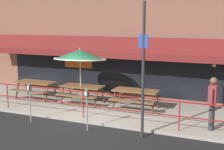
# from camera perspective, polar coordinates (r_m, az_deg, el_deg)

# --- Properties ---
(ground_plane) EXTENTS (120.00, 120.00, 0.00)m
(ground_plane) POSITION_cam_1_polar(r_m,az_deg,el_deg) (11.22, -5.99, -8.67)
(ground_plane) COLOR black
(patio_deck) EXTENTS (15.00, 4.00, 0.10)m
(patio_deck) POSITION_cam_1_polar(r_m,az_deg,el_deg) (12.90, -1.64, -5.90)
(patio_deck) COLOR #9E998E
(patio_deck) RESTS_ON ground
(restaurant_building) EXTENTS (15.00, 1.60, 8.53)m
(restaurant_building) POSITION_cam_1_polar(r_m,az_deg,el_deg) (14.49, 2.08, 12.53)
(restaurant_building) COLOR brown
(restaurant_building) RESTS_ON ground
(patio_railing) EXTENTS (13.84, 0.04, 0.97)m
(patio_railing) POSITION_cam_1_polar(r_m,az_deg,el_deg) (11.24, -5.31, -4.37)
(patio_railing) COLOR maroon
(patio_railing) RESTS_ON patio_deck
(picnic_table_left) EXTENTS (1.80, 1.42, 0.76)m
(picnic_table_left) POSITION_cam_1_polar(r_m,az_deg,el_deg) (14.46, -13.74, -1.79)
(picnic_table_left) COLOR brown
(picnic_table_left) RESTS_ON patio_deck
(picnic_table_centre) EXTENTS (1.80, 1.42, 0.76)m
(picnic_table_centre) POSITION_cam_1_polar(r_m,az_deg,el_deg) (13.24, -5.45, -2.61)
(picnic_table_centre) COLOR brown
(picnic_table_centre) RESTS_ON patio_deck
(picnic_table_right) EXTENTS (1.80, 1.42, 0.76)m
(picnic_table_right) POSITION_cam_1_polar(r_m,az_deg,el_deg) (12.40, 4.38, -3.45)
(picnic_table_right) COLOR brown
(picnic_table_right) RESTS_ON patio_deck
(patio_umbrella_centre) EXTENTS (2.14, 2.14, 2.38)m
(patio_umbrella_centre) POSITION_cam_1_polar(r_m,az_deg,el_deg) (12.87, -5.86, 3.68)
(patio_umbrella_centre) COLOR #B7B2A8
(patio_umbrella_centre) RESTS_ON patio_deck
(pedestrian_walking) EXTENTS (0.27, 0.62, 1.71)m
(pedestrian_walking) POSITION_cam_1_polar(r_m,az_deg,el_deg) (10.43, 17.91, -4.48)
(pedestrian_walking) COLOR #333338
(pedestrian_walking) RESTS_ON patio_deck
(parking_meter_near) EXTENTS (0.15, 0.16, 1.42)m
(parking_meter_near) POSITION_cam_1_polar(r_m,az_deg,el_deg) (11.29, -14.85, -2.78)
(parking_meter_near) COLOR gray
(parking_meter_near) RESTS_ON ground
(parking_meter_far) EXTENTS (0.15, 0.16, 1.42)m
(parking_meter_far) POSITION_cam_1_polar(r_m,az_deg,el_deg) (10.09, -4.60, -3.97)
(parking_meter_far) COLOR gray
(parking_meter_far) RESTS_ON ground
(street_sign_pole) EXTENTS (0.28, 0.09, 4.12)m
(street_sign_pole) POSITION_cam_1_polar(r_m,az_deg,el_deg) (9.35, 5.72, 0.97)
(street_sign_pole) COLOR #2D2D33
(street_sign_pole) RESTS_ON ground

